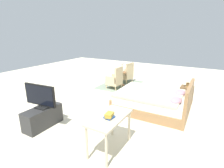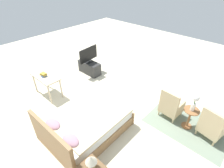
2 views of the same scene
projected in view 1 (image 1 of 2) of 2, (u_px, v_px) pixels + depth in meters
name	position (u px, v px, depth m)	size (l,w,h in m)	color
ground_plane	(116.00, 105.00, 5.71)	(16.00, 16.00, 0.00)	beige
floor_rug	(120.00, 85.00, 7.85)	(2.10, 1.50, 0.01)	gray
bed	(153.00, 102.00, 5.20)	(1.58, 2.08, 0.96)	#997047
armchair_by_window_left	(127.00, 74.00, 8.16)	(0.63, 0.63, 0.92)	#CCB284
armchair_by_window_right	(115.00, 80.00, 7.25)	(0.57, 0.57, 0.92)	#CCB284
side_table	(122.00, 77.00, 7.70)	(0.40, 0.40, 0.60)	#936038
flower_vase	(122.00, 65.00, 7.55)	(0.17, 0.17, 0.48)	silver
nightstand	(186.00, 95.00, 5.78)	(0.44, 0.41, 0.56)	brown
table_lamp	(188.00, 81.00, 5.63)	(0.22, 0.22, 0.33)	tan
tv_stand	(43.00, 117.00, 4.35)	(0.96, 0.40, 0.50)	#2D2D2D
tv_flatscreen	(40.00, 96.00, 4.18)	(0.23, 0.90, 0.60)	black
vanity_desk	(110.00, 122.00, 3.39)	(1.04, 0.52, 0.73)	beige
book_stack	(109.00, 116.00, 3.30)	(0.24, 0.19, 0.10)	#284C8E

